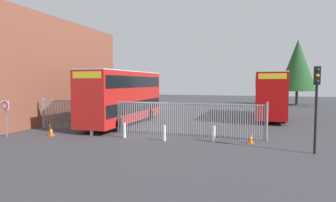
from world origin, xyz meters
TOP-DOWN VIEW (x-y plane):
  - ground_plane at (0.00, 8.00)m, footprint 100.00×100.00m
  - depot_building_brick at (-12.48, 3.98)m, footprint 6.06×16.92m
  - palisade_fence at (-0.69, 0.00)m, footprint 16.48×0.14m
  - double_decker_bus_near_gate at (-3.71, 3.54)m, footprint 2.54×10.81m
  - double_decker_bus_behind_fence_left at (8.01, 11.60)m, footprint 2.54×10.81m
  - bollard_near_left at (-3.57, -1.62)m, footprint 0.20×0.20m
  - bollard_center_front at (-1.11, -1.73)m, footprint 0.20×0.20m
  - bollard_near_right at (1.60, -1.87)m, footprint 0.20×0.20m
  - bollard_far_right at (4.49, -1.31)m, footprint 0.20×0.20m
  - traffic_cone_by_gate at (-7.62, -0.73)m, footprint 0.34×0.34m
  - traffic_cone_mid_forecourt at (6.60, -1.14)m, footprint 0.34×0.34m
  - traffic_cone_near_kerb at (-5.97, -2.62)m, footprint 0.34×0.34m
  - speed_limit_sign_post at (-8.51, -3.76)m, footprint 0.60×0.14m
  - traffic_light_kerbside at (9.66, -2.63)m, footprint 0.28×0.33m
  - tree_tall_back at (12.65, 29.63)m, footprint 5.47×5.47m

SIDE VIEW (x-z plane):
  - ground_plane at x=0.00m, z-range 0.00..0.00m
  - traffic_cone_by_gate at x=-7.62m, z-range -0.01..0.58m
  - traffic_cone_mid_forecourt at x=6.60m, z-range -0.01..0.58m
  - traffic_cone_near_kerb at x=-5.97m, z-range -0.01..0.58m
  - bollard_near_left at x=-3.57m, z-range 0.00..0.95m
  - bollard_center_front at x=-1.11m, z-range 0.00..0.95m
  - bollard_near_right at x=1.60m, z-range 0.00..0.95m
  - bollard_far_right at x=4.49m, z-range 0.00..0.95m
  - palisade_fence at x=-0.69m, z-range 0.01..2.36m
  - speed_limit_sign_post at x=-8.51m, z-range 0.58..2.98m
  - double_decker_bus_near_gate at x=-3.71m, z-range 0.21..4.63m
  - double_decker_bus_behind_fence_left at x=8.01m, z-range 0.21..4.63m
  - traffic_light_kerbside at x=9.66m, z-range 0.84..5.14m
  - depot_building_brick at x=-12.48m, z-range 0.00..9.04m
  - tree_tall_back at x=12.65m, z-range 1.08..11.08m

